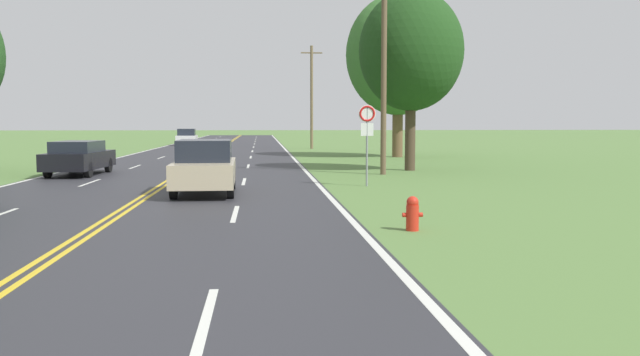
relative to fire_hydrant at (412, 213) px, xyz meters
The scene contains 9 objects.
fire_hydrant is the anchor object (origin of this frame).
traffic_sign 9.91m from the fire_hydrant, 86.51° to the left, with size 0.60×0.10×2.83m.
utility_pole_midground 15.65m from the fire_hydrant, 81.92° to the left, with size 1.80×0.24×8.40m.
utility_pole_far 43.92m from the fire_hydrant, 88.38° to the left, with size 1.80×0.24×8.66m.
tree_left_verge 30.65m from the fire_hydrant, 79.05° to the left, with size 6.69×6.69×10.38m.
tree_mid_treeline 18.49m from the fire_hydrant, 77.58° to the left, with size 4.80×4.80×8.27m.
car_champagne_sedan_approaching 9.06m from the fire_hydrant, 122.26° to the left, with size 1.93×4.49×1.68m.
car_black_sedan_mid_near 19.05m from the fire_hydrant, 124.30° to the left, with size 2.03×4.88×1.44m.
car_white_sedan_mid_far 54.42m from the fire_hydrant, 100.86° to the left, with size 2.04×4.33×1.62m.
Camera 1 is at (3.44, 0.12, 2.21)m, focal length 38.00 mm.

